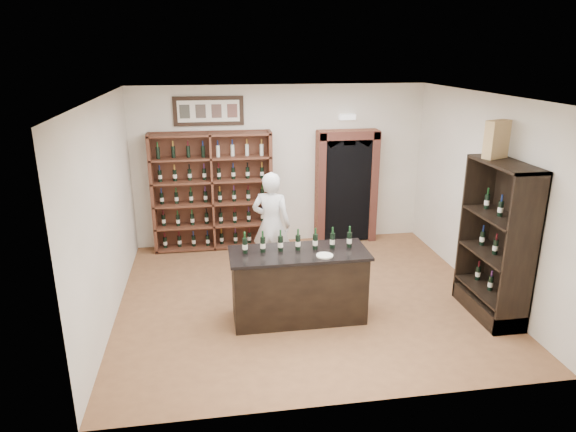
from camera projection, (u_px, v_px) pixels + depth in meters
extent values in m
plane|color=brown|center=(304.00, 297.00, 7.83)|extent=(5.50, 5.50, 0.00)
plane|color=white|center=(307.00, 96.00, 6.89)|extent=(5.50, 5.50, 0.00)
cube|color=white|center=(281.00, 166.00, 9.71)|extent=(5.50, 0.04, 3.00)
cube|color=white|center=(106.00, 212.00, 6.95)|extent=(0.04, 5.00, 3.00)
cube|color=white|center=(483.00, 195.00, 7.77)|extent=(0.04, 5.00, 3.00)
cube|color=#5B2F1F|center=(212.00, 189.00, 9.61)|extent=(2.20, 0.02, 2.20)
cube|color=#5B2F1F|center=(153.00, 194.00, 9.28)|extent=(0.06, 0.38, 2.20)
cube|color=#5B2F1F|center=(270.00, 189.00, 9.60)|extent=(0.06, 0.38, 2.20)
cube|color=#5B2F1F|center=(212.00, 192.00, 9.44)|extent=(0.04, 0.38, 2.20)
cube|color=#5B2F1F|center=(215.00, 245.00, 9.77)|extent=(2.18, 0.38, 0.04)
cube|color=#5B2F1F|center=(214.00, 224.00, 9.64)|extent=(2.18, 0.38, 0.04)
cube|color=#5B2F1F|center=(213.00, 203.00, 9.51)|extent=(2.18, 0.38, 0.03)
cube|color=#5B2F1F|center=(212.00, 181.00, 9.37)|extent=(2.18, 0.38, 0.04)
cube|color=#5B2F1F|center=(211.00, 158.00, 9.24)|extent=(2.18, 0.38, 0.04)
cube|color=#5B2F1F|center=(210.00, 134.00, 9.11)|extent=(2.18, 0.38, 0.04)
cube|color=black|center=(209.00, 111.00, 9.16)|extent=(1.25, 0.04, 0.52)
cube|color=black|center=(346.00, 188.00, 9.88)|extent=(0.97, 0.29, 2.05)
cube|color=#97493A|center=(320.00, 188.00, 9.77)|extent=(0.14, 0.35, 2.15)
cube|color=#97493A|center=(372.00, 186.00, 9.93)|extent=(0.14, 0.35, 2.15)
cube|color=#97493A|center=(348.00, 135.00, 9.54)|extent=(1.15, 0.35, 0.16)
cube|color=white|center=(347.00, 117.00, 9.54)|extent=(0.30, 0.10, 0.10)
cube|color=black|center=(299.00, 287.00, 7.09)|extent=(1.80, 0.70, 0.94)
cube|color=black|center=(299.00, 253.00, 6.93)|extent=(1.88, 0.78, 0.04)
cylinder|color=black|center=(245.00, 246.00, 6.85)|extent=(0.07, 0.07, 0.21)
cylinder|color=silver|center=(245.00, 247.00, 6.85)|extent=(0.07, 0.07, 0.07)
cylinder|color=#194D22|center=(245.00, 235.00, 6.80)|extent=(0.03, 0.03, 0.09)
cylinder|color=black|center=(263.00, 245.00, 6.88)|extent=(0.07, 0.07, 0.21)
cylinder|color=silver|center=(263.00, 246.00, 6.89)|extent=(0.07, 0.07, 0.07)
cylinder|color=#194D22|center=(263.00, 234.00, 6.84)|extent=(0.03, 0.03, 0.09)
cylinder|color=black|center=(280.00, 244.00, 6.92)|extent=(0.07, 0.07, 0.21)
cylinder|color=silver|center=(280.00, 245.00, 6.92)|extent=(0.07, 0.07, 0.07)
cylinder|color=#194D22|center=(280.00, 233.00, 6.87)|extent=(0.03, 0.03, 0.09)
cylinder|color=black|center=(298.00, 243.00, 6.95)|extent=(0.07, 0.07, 0.21)
cylinder|color=silver|center=(298.00, 244.00, 6.96)|extent=(0.07, 0.07, 0.07)
cylinder|color=#194D22|center=(298.00, 232.00, 6.91)|extent=(0.03, 0.03, 0.09)
cylinder|color=black|center=(315.00, 242.00, 6.99)|extent=(0.07, 0.07, 0.21)
cylinder|color=silver|center=(315.00, 243.00, 7.00)|extent=(0.07, 0.07, 0.07)
cylinder|color=#194D22|center=(315.00, 231.00, 6.94)|extent=(0.03, 0.03, 0.09)
cylinder|color=black|center=(332.00, 241.00, 7.03)|extent=(0.07, 0.07, 0.21)
cylinder|color=silver|center=(332.00, 242.00, 7.03)|extent=(0.07, 0.07, 0.07)
cylinder|color=#194D22|center=(333.00, 230.00, 6.98)|extent=(0.03, 0.03, 0.09)
cylinder|color=black|center=(349.00, 240.00, 7.06)|extent=(0.07, 0.07, 0.21)
cylinder|color=silver|center=(349.00, 241.00, 7.07)|extent=(0.07, 0.07, 0.07)
cylinder|color=#194D22|center=(350.00, 229.00, 7.02)|extent=(0.03, 0.03, 0.09)
cube|color=black|center=(512.00, 241.00, 7.04)|extent=(0.02, 1.20, 2.20)
cube|color=black|center=(521.00, 258.00, 6.46)|extent=(0.48, 0.04, 2.20)
cube|color=black|center=(475.00, 228.00, 7.55)|extent=(0.48, 0.04, 2.20)
cube|color=black|center=(507.00, 164.00, 6.67)|extent=(0.48, 1.20, 0.04)
cube|color=black|center=(488.00, 306.00, 7.31)|extent=(0.48, 1.20, 0.24)
cube|color=black|center=(489.00, 291.00, 7.24)|extent=(0.48, 1.16, 0.03)
cube|color=black|center=(494.00, 255.00, 7.07)|extent=(0.48, 1.16, 0.03)
cube|color=black|center=(499.00, 217.00, 6.90)|extent=(0.48, 1.16, 0.03)
imported|color=silver|center=(271.00, 225.00, 8.34)|extent=(0.75, 0.64, 1.76)
cylinder|color=silver|center=(325.00, 256.00, 6.77)|extent=(0.22, 0.22, 0.02)
cube|color=tan|center=(497.00, 139.00, 6.86)|extent=(0.39, 0.28, 0.51)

